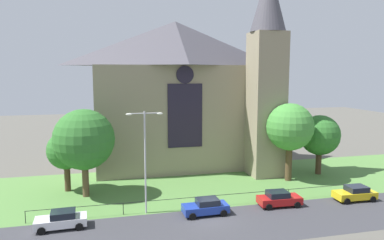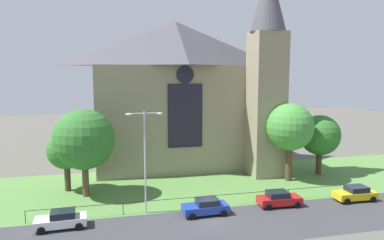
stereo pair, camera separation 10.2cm
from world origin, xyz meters
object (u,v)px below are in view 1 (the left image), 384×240
object	(u,v)px
tree_right_near	(290,127)
parked_car_blue	(206,207)
parked_car_yellow	(355,193)
tree_left_near	(84,140)
tree_right_far	(320,135)
church_building	(182,93)
tree_left_far	(66,151)
parked_car_white	(62,220)
streetlamp_near	(145,150)
parked_car_red	(279,199)

from	to	relation	value
tree_right_near	parked_car_blue	world-z (taller)	tree_right_near
parked_car_yellow	tree_left_near	bearing A→B (deg)	-14.43
tree_right_far	parked_car_blue	bearing A→B (deg)	-151.52
parked_car_blue	tree_left_near	bearing A→B (deg)	-37.07
church_building	parked_car_yellow	xyz separation A→B (m)	(14.20, -18.44, -9.53)
church_building	tree_right_near	size ratio (longest dim) A/B	2.75
church_building	tree_left_far	size ratio (longest dim) A/B	3.88
tree_left_far	parked_car_white	size ratio (longest dim) A/B	1.57
tree_left_near	parked_car_blue	bearing A→B (deg)	-35.61
tree_left_near	streetlamp_near	xyz separation A→B (m)	(5.67, -6.20, -0.13)
tree_right_far	tree_left_far	bearing A→B (deg)	179.08
tree_left_far	parked_car_yellow	world-z (taller)	tree_left_far
church_building	parked_car_blue	bearing A→B (deg)	-95.39
tree_left_far	streetlamp_near	bearing A→B (deg)	-47.97
tree_right_far	church_building	bearing A→B (deg)	151.76
church_building	parked_car_yellow	size ratio (longest dim) A/B	6.11
parked_car_yellow	tree_left_far	bearing A→B (deg)	-17.57
tree_right_far	parked_car_blue	size ratio (longest dim) A/B	1.81
streetlamp_near	parked_car_blue	size ratio (longest dim) A/B	2.26
streetlamp_near	tree_right_far	bearing A→B (deg)	19.08
tree_right_far	parked_car_white	xyz separation A→B (m)	(-30.59, -9.72, -4.31)
parked_car_white	parked_car_red	distance (m)	20.25
tree_left_near	tree_right_near	bearing A→B (deg)	0.41
tree_left_far	parked_car_yellow	distance (m)	30.97
streetlamp_near	parked_car_blue	distance (m)	7.66
tree_left_near	parked_car_white	bearing A→B (deg)	-101.84
tree_right_far	parked_car_blue	xyz separation A→B (m)	(-17.94, -9.73, -4.31)
streetlamp_near	parked_car_red	size ratio (longest dim) A/B	2.25
church_building	parked_car_red	distance (m)	21.24
tree_right_near	tree_left_near	bearing A→B (deg)	-179.59
parked_car_white	tree_right_far	bearing A→B (deg)	-165.07
parked_car_red	tree_right_near	bearing A→B (deg)	58.58
tree_right_near	streetlamp_near	size ratio (longest dim) A/B	0.98
tree_right_near	parked_car_yellow	world-z (taller)	tree_right_near
streetlamp_near	parked_car_yellow	world-z (taller)	streetlamp_near
tree_right_far	parked_car_yellow	size ratio (longest dim) A/B	1.80
tree_right_far	streetlamp_near	bearing A→B (deg)	-160.92
church_building	tree_right_far	world-z (taller)	church_building
streetlamp_near	church_building	bearing A→B (deg)	67.10
tree_right_near	parked_car_white	size ratio (longest dim) A/B	2.21
streetlamp_near	parked_car_yellow	xyz separation A→B (m)	(21.28, -1.68, -5.24)
parked_car_red	parked_car_blue	bearing A→B (deg)	-174.62
parked_car_blue	parked_car_red	bearing A→B (deg)	-178.57
streetlamp_near	parked_car_yellow	size ratio (longest dim) A/B	2.26
tree_left_near	parked_car_white	distance (m)	9.67
streetlamp_near	parked_car_white	xyz separation A→B (m)	(-7.32, -1.67, -5.24)
tree_right_far	parked_car_red	distance (m)	14.60
tree_left_far	parked_car_blue	size ratio (longest dim) A/B	1.58
tree_left_near	parked_car_red	distance (m)	20.75
parked_car_yellow	streetlamp_near	bearing A→B (deg)	-2.65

